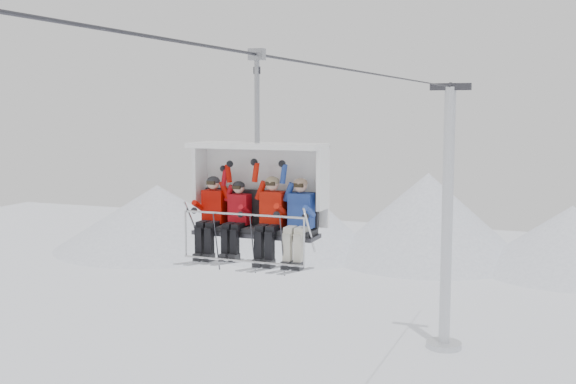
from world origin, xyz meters
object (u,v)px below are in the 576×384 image
(skier_center_right, at_px, (271,215))
(skier_far_right, at_px, (299,217))
(lift_tower_right, at_px, (447,237))
(skier_far_left, at_px, (212,213))
(chairlift_carrier, at_px, (260,188))
(skier_center_left, at_px, (237,216))

(skier_center_right, relative_size, skier_far_right, 1.01)
(skier_center_right, bearing_deg, lift_tower_right, 90.86)
(skier_center_right, xyz_separation_m, skier_far_right, (0.57, -0.00, -0.00))
(skier_far_left, relative_size, skier_center_right, 0.97)
(chairlift_carrier, xyz_separation_m, skier_far_left, (-0.91, -0.31, -0.50))
(chairlift_carrier, bearing_deg, skier_far_right, -18.15)
(lift_tower_right, height_order, skier_center_left, lift_tower_right)
(skier_far_left, bearing_deg, chairlift_carrier, 18.75)
(skier_center_left, bearing_deg, chairlift_carrier, 41.77)
(lift_tower_right, relative_size, skier_far_right, 7.64)
(skier_center_left, distance_m, skier_center_right, 0.71)
(skier_center_left, bearing_deg, skier_far_left, 179.06)
(chairlift_carrier, height_order, skier_far_right, chairlift_carrier)
(chairlift_carrier, bearing_deg, skier_center_left, -138.23)
(lift_tower_right, distance_m, skier_center_left, 24.22)
(skier_far_right, bearing_deg, skier_center_right, 179.89)
(lift_tower_right, height_order, skier_center_right, lift_tower_right)
(lift_tower_right, relative_size, skier_center_left, 7.99)
(chairlift_carrier, height_order, skier_center_left, chairlift_carrier)
(skier_center_left, bearing_deg, skier_center_right, 1.06)
(skier_far_left, height_order, skier_far_right, skier_far_right)
(lift_tower_right, distance_m, skier_far_left, 24.23)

